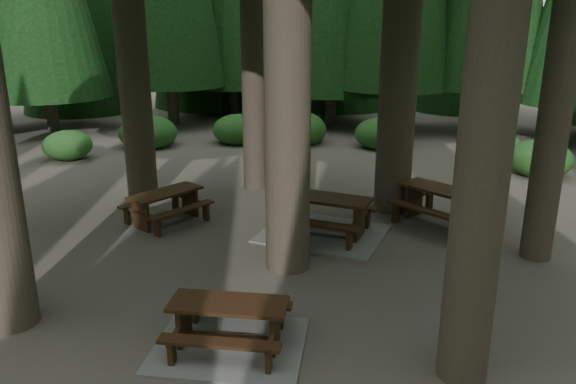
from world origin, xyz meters
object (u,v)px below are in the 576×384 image
(picnic_table_a, at_px, (229,332))
(picnic_table_c, at_px, (323,221))
(picnic_table_d, at_px, (443,201))
(picnic_table_b, at_px, (166,202))

(picnic_table_a, xyz_separation_m, picnic_table_c, (0.37, 4.75, 0.07))
(picnic_table_a, xyz_separation_m, picnic_table_d, (2.89, 6.12, 0.33))
(picnic_table_b, distance_m, picnic_table_c, 3.73)
(picnic_table_a, bearing_deg, picnic_table_b, 118.63)
(picnic_table_b, height_order, picnic_table_c, picnic_table_c)
(picnic_table_b, xyz_separation_m, picnic_table_d, (6.24, 1.59, 0.08))
(picnic_table_b, relative_size, picnic_table_c, 0.76)
(picnic_table_b, bearing_deg, picnic_table_d, -50.28)
(picnic_table_a, height_order, picnic_table_b, picnic_table_b)
(picnic_table_c, bearing_deg, picnic_table_d, 36.09)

